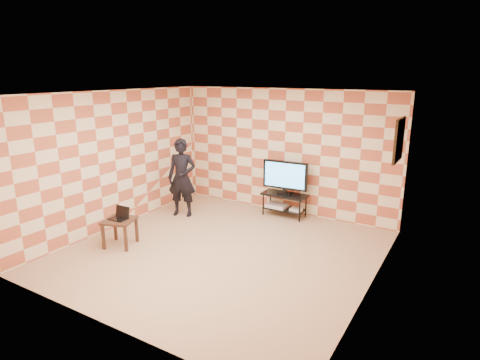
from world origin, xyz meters
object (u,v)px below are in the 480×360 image
at_px(tv, 285,176).
at_px(side_table, 120,224).
at_px(person, 182,178).
at_px(tv_stand, 285,200).

height_order(tv, side_table, tv).
bearing_deg(tv, side_table, -122.79).
relative_size(tv, side_table, 1.53).
relative_size(side_table, person, 0.39).
distance_m(tv_stand, person, 2.26).
distance_m(tv_stand, side_table, 3.47).
bearing_deg(side_table, tv_stand, 57.23).
height_order(tv, person, person).
relative_size(tv_stand, person, 0.58).
bearing_deg(tv_stand, side_table, -122.77).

